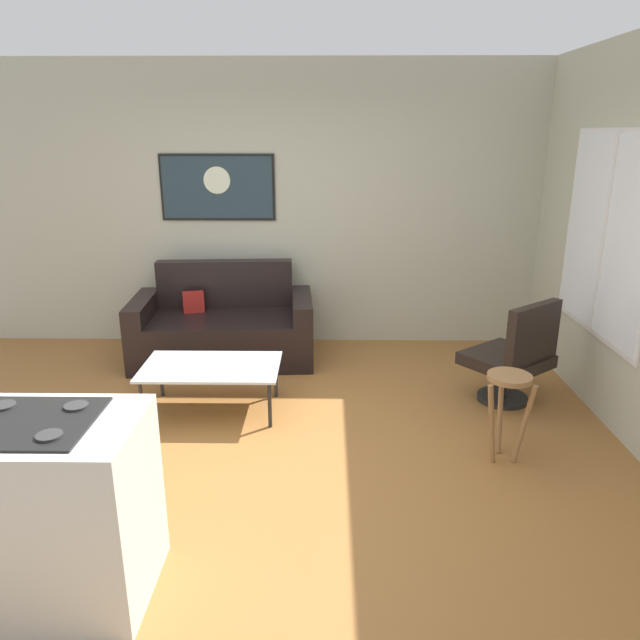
{
  "coord_description": "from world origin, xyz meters",
  "views": [
    {
      "loc": [
        0.49,
        -3.61,
        2.14
      ],
      "look_at": [
        0.42,
        0.9,
        0.7
      ],
      "focal_mm": 33.5,
      "sensor_mm": 36.0,
      "label": 1
    }
  ],
  "objects_px": {
    "coffee_table": "(211,369)",
    "armchair": "(515,356)",
    "couch": "(224,329)",
    "bar_stool": "(508,396)",
    "wall_painting": "(218,187)"
  },
  "relations": [
    {
      "from": "bar_stool",
      "to": "wall_painting",
      "type": "bearing_deg",
      "value": 133.72
    },
    {
      "from": "coffee_table",
      "to": "bar_stool",
      "type": "bearing_deg",
      "value": -18.64
    },
    {
      "from": "couch",
      "to": "armchair",
      "type": "distance_m",
      "value": 2.7
    },
    {
      "from": "couch",
      "to": "coffee_table",
      "type": "height_order",
      "value": "couch"
    },
    {
      "from": "couch",
      "to": "bar_stool",
      "type": "bearing_deg",
      "value": -40.41
    },
    {
      "from": "couch",
      "to": "wall_painting",
      "type": "xyz_separation_m",
      "value": [
        -0.08,
        0.52,
        1.3
      ]
    },
    {
      "from": "wall_painting",
      "to": "bar_stool",
      "type": "bearing_deg",
      "value": -46.28
    },
    {
      "from": "armchair",
      "to": "wall_painting",
      "type": "height_order",
      "value": "wall_painting"
    },
    {
      "from": "coffee_table",
      "to": "bar_stool",
      "type": "relative_size",
      "value": 1.73
    },
    {
      "from": "coffee_table",
      "to": "wall_painting",
      "type": "xyz_separation_m",
      "value": [
        -0.18,
        1.68,
        1.24
      ]
    },
    {
      "from": "couch",
      "to": "bar_stool",
      "type": "distance_m",
      "value": 2.89
    },
    {
      "from": "armchair",
      "to": "bar_stool",
      "type": "height_order",
      "value": "armchair"
    },
    {
      "from": "bar_stool",
      "to": "wall_painting",
      "type": "xyz_separation_m",
      "value": [
        -2.28,
        2.39,
        1.13
      ]
    },
    {
      "from": "coffee_table",
      "to": "armchair",
      "type": "bearing_deg",
      "value": 3.96
    },
    {
      "from": "armchair",
      "to": "wall_painting",
      "type": "relative_size",
      "value": 0.77
    }
  ]
}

